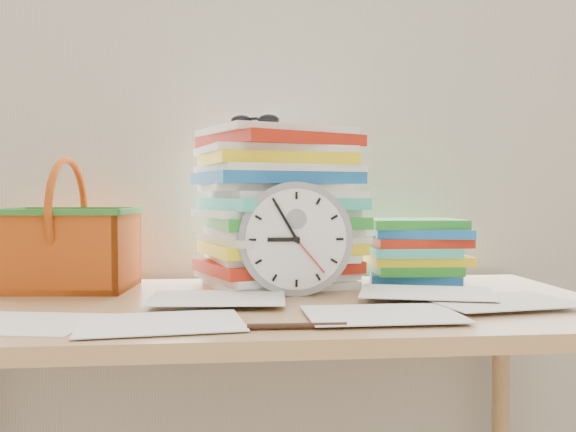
{
  "coord_description": "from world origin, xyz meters",
  "views": [
    {
      "loc": [
        -0.06,
        0.33,
        0.96
      ],
      "look_at": [
        0.07,
        1.6,
        0.92
      ],
      "focal_mm": 40.0,
      "sensor_mm": 36.0,
      "label": 1
    }
  ],
  "objects": [
    {
      "name": "desk",
      "position": [
        0.0,
        1.6,
        0.68
      ],
      "size": [
        1.4,
        0.7,
        0.75
      ],
      "color": "#AE8151",
      "rests_on": "ground"
    },
    {
      "name": "scattered_papers",
      "position": [
        0.0,
        1.6,
        0.76
      ],
      "size": [
        1.26,
        0.42,
        0.02
      ],
      "primitive_type": null,
      "color": "white",
      "rests_on": "desk"
    },
    {
      "name": "sunglasses",
      "position": [
        0.01,
        1.78,
        1.13
      ],
      "size": [
        0.16,
        0.15,
        0.03
      ],
      "primitive_type": null,
      "rotation": [
        0.0,
        0.0,
        -0.35
      ],
      "color": "black",
      "rests_on": "paper_stack"
    },
    {
      "name": "pen",
      "position": [
        0.05,
        1.32,
        0.76
      ],
      "size": [
        0.16,
        0.01,
        0.01
      ],
      "primitive_type": "cylinder",
      "rotation": [
        0.0,
        1.57,
        -0.02
      ],
      "color": "black",
      "rests_on": "desk"
    },
    {
      "name": "book_stack",
      "position": [
        0.4,
        1.83,
        0.83
      ],
      "size": [
        0.27,
        0.22,
        0.15
      ],
      "primitive_type": null,
      "rotation": [
        0.0,
        0.0,
        -0.08
      ],
      "color": "white",
      "rests_on": "desk"
    },
    {
      "name": "paper_stack",
      "position": [
        0.07,
        1.82,
        0.93
      ],
      "size": [
        0.44,
        0.4,
        0.37
      ],
      "primitive_type": null,
      "rotation": [
        0.0,
        0.0,
        0.33
      ],
      "color": "white",
      "rests_on": "desk"
    },
    {
      "name": "basket",
      "position": [
        -0.41,
        1.8,
        0.89
      ],
      "size": [
        0.31,
        0.25,
        0.29
      ],
      "primitive_type": null,
      "rotation": [
        0.0,
        0.0,
        -0.1
      ],
      "color": "#D35814",
      "rests_on": "desk"
    },
    {
      "name": "clock",
      "position": [
        0.09,
        1.67,
        0.87
      ],
      "size": [
        0.24,
        0.05,
        0.24
      ],
      "primitive_type": "cylinder",
      "rotation": [
        1.57,
        0.0,
        0.0
      ],
      "color": "gray",
      "rests_on": "desk"
    },
    {
      "name": "curtain",
      "position": [
        0.0,
        1.98,
        1.3
      ],
      "size": [
        2.4,
        0.01,
        2.5
      ],
      "primitive_type": "cube",
      "color": "beige",
      "rests_on": "room_shell"
    }
  ]
}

